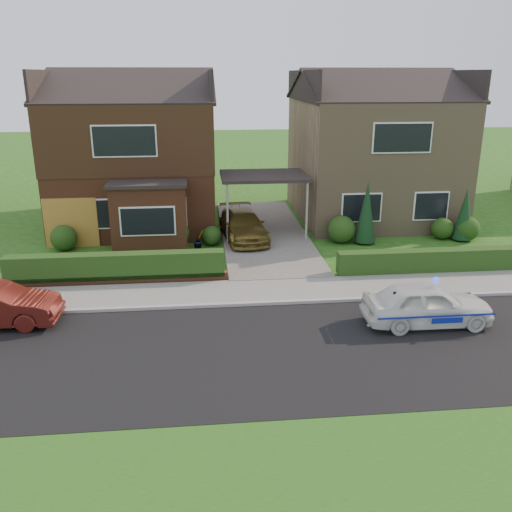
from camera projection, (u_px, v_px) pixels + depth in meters
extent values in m
plane|color=#1D4D14|center=(311.00, 350.00, 14.41)|extent=(120.00, 120.00, 0.00)
cube|color=black|center=(311.00, 350.00, 14.41)|extent=(60.00, 6.00, 0.02)
cube|color=#9E9993|center=(292.00, 302.00, 17.27)|extent=(60.00, 0.16, 0.12)
cube|color=slate|center=(287.00, 290.00, 18.26)|extent=(60.00, 2.00, 0.10)
cube|color=#1D4D14|center=(365.00, 484.00, 9.70)|extent=(60.00, 4.00, 0.01)
cube|color=#666059|center=(264.00, 233.00, 24.76)|extent=(3.80, 12.00, 0.12)
cube|color=brown|center=(138.00, 163.00, 26.13)|extent=(7.20, 8.00, 5.80)
cube|color=white|center=(92.00, 214.00, 22.67)|extent=(1.80, 0.08, 1.30)
cube|color=white|center=(168.00, 212.00, 22.97)|extent=(1.60, 0.08, 1.30)
cube|color=white|center=(124.00, 141.00, 21.86)|extent=(2.60, 0.08, 1.30)
cube|color=black|center=(135.00, 132.00, 25.67)|extent=(7.26, 8.06, 2.90)
cube|color=brown|center=(149.00, 218.00, 22.28)|extent=(3.00, 1.40, 2.70)
cube|color=black|center=(147.00, 184.00, 21.82)|extent=(3.20, 1.60, 0.14)
cube|color=#927A59|center=(371.00, 159.00, 27.24)|extent=(7.20, 8.00, 5.80)
cube|color=white|center=(362.00, 208.00, 23.78)|extent=(1.80, 0.08, 1.30)
cube|color=white|center=(431.00, 206.00, 24.08)|extent=(1.60, 0.08, 1.30)
cube|color=white|center=(402.00, 138.00, 22.97)|extent=(2.60, 0.08, 1.30)
cube|color=black|center=(264.00, 176.00, 23.92)|extent=(3.80, 3.00, 0.14)
cylinder|color=gray|center=(228.00, 214.00, 22.87)|extent=(0.10, 0.10, 2.70)
cylinder|color=gray|center=(307.00, 212.00, 23.19)|extent=(0.10, 0.10, 2.70)
cube|color=#905C1F|center=(71.00, 223.00, 22.68)|extent=(2.20, 0.10, 2.10)
cube|color=brown|center=(117.00, 280.00, 18.80)|extent=(7.70, 0.25, 0.36)
cube|color=#153611|center=(118.00, 283.00, 19.00)|extent=(7.50, 0.55, 0.90)
cube|color=#153611|center=(437.00, 273.00, 20.01)|extent=(7.50, 0.55, 0.80)
sphere|color=#153611|center=(64.00, 238.00, 22.38)|extent=(1.08, 1.08, 1.08)
sphere|color=#153611|center=(173.00, 233.00, 22.59)|extent=(1.32, 1.32, 1.32)
sphere|color=#153611|center=(211.00, 236.00, 23.10)|extent=(0.84, 0.84, 0.84)
sphere|color=#153611|center=(341.00, 229.00, 23.39)|extent=(1.20, 1.20, 1.20)
sphere|color=#153611|center=(442.00, 228.00, 23.96)|extent=(0.96, 0.96, 0.96)
sphere|color=#153611|center=(467.00, 228.00, 23.75)|extent=(1.08, 1.08, 1.08)
cone|color=black|center=(366.00, 214.00, 23.07)|extent=(0.90, 0.90, 2.60)
cone|color=black|center=(464.00, 216.00, 23.56)|extent=(0.90, 0.90, 2.20)
imported|color=silver|center=(427.00, 304.00, 15.69)|extent=(1.53, 3.73, 1.26)
sphere|color=#193FF2|center=(436.00, 281.00, 15.48)|extent=(0.17, 0.17, 0.17)
cube|color=navy|center=(438.00, 317.00, 15.00)|extent=(3.41, 0.02, 0.05)
cube|color=navy|center=(417.00, 296.00, 16.42)|extent=(3.41, 0.02, 0.05)
ellipsoid|color=black|center=(394.00, 299.00, 15.41)|extent=(0.22, 0.17, 0.21)
sphere|color=white|center=(395.00, 300.00, 15.36)|extent=(0.11, 0.11, 0.11)
sphere|color=black|center=(395.00, 295.00, 15.35)|extent=(0.13, 0.13, 0.13)
cone|color=black|center=(394.00, 292.00, 15.34)|extent=(0.04, 0.04, 0.05)
cone|color=black|center=(397.00, 292.00, 15.35)|extent=(0.04, 0.04, 0.05)
imported|color=brown|center=(243.00, 225.00, 23.56)|extent=(2.17, 4.34, 1.21)
imported|color=gray|center=(81.00, 267.00, 19.33)|extent=(0.52, 0.44, 0.84)
imported|color=gray|center=(199.00, 240.00, 22.48)|extent=(0.59, 0.57, 0.83)
imported|color=gray|center=(178.00, 241.00, 22.40)|extent=(0.52, 0.52, 0.85)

